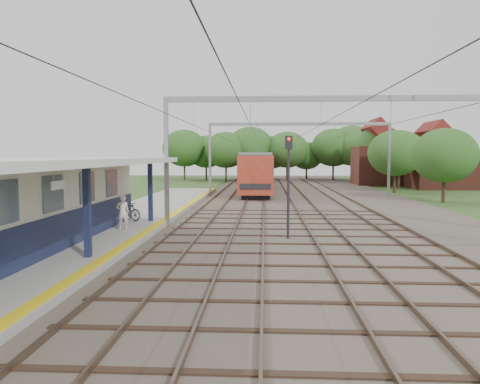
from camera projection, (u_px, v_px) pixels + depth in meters
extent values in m
plane|color=#2D4C1E|center=(252.00, 336.00, 10.13)|extent=(160.00, 160.00, 0.00)
cube|color=#473D33|center=(308.00, 200.00, 39.78)|extent=(18.00, 90.00, 0.10)
cube|color=gray|center=(116.00, 227.00, 24.45)|extent=(5.00, 52.00, 0.35)
cube|color=yellow|center=(158.00, 224.00, 24.32)|extent=(0.45, 52.00, 0.01)
cube|color=beige|center=(18.00, 205.00, 17.41)|extent=(3.20, 18.00, 3.40)
cube|color=#13193C|center=(62.00, 232.00, 17.40)|extent=(0.06, 18.00, 1.40)
cube|color=slate|center=(61.00, 192.00, 17.28)|extent=(0.05, 16.00, 1.30)
cube|color=#13193C|center=(87.00, 212.00, 16.26)|extent=(0.22, 0.22, 3.20)
cube|color=#13193C|center=(150.00, 191.00, 25.22)|extent=(0.22, 0.22, 3.20)
cube|color=silver|center=(32.00, 162.00, 16.23)|extent=(6.40, 20.00, 0.24)
cube|color=white|center=(58.00, 185.00, 14.19)|extent=(0.06, 0.85, 0.26)
cube|color=brown|center=(212.00, 199.00, 40.20)|extent=(0.07, 88.00, 0.15)
cube|color=brown|center=(229.00, 199.00, 40.13)|extent=(0.07, 88.00, 0.15)
cube|color=brown|center=(247.00, 199.00, 40.05)|extent=(0.07, 88.00, 0.15)
cube|color=brown|center=(264.00, 199.00, 39.97)|extent=(0.07, 88.00, 0.15)
cube|color=brown|center=(291.00, 199.00, 39.85)|extent=(0.07, 88.00, 0.15)
cube|color=brown|center=(307.00, 199.00, 39.78)|extent=(0.07, 88.00, 0.15)
cube|color=brown|center=(333.00, 199.00, 39.66)|extent=(0.07, 88.00, 0.15)
cube|color=brown|center=(350.00, 199.00, 39.59)|extent=(0.07, 88.00, 0.15)
cube|color=gray|center=(166.00, 163.00, 25.05)|extent=(0.22, 0.22, 7.00)
cube|color=gray|center=(327.00, 99.00, 24.34)|extent=(17.00, 0.20, 0.30)
cube|color=gray|center=(210.00, 159.00, 44.96)|extent=(0.22, 0.22, 7.00)
cube|color=gray|center=(389.00, 159.00, 44.07)|extent=(0.22, 0.22, 7.00)
cube|color=gray|center=(299.00, 124.00, 44.25)|extent=(17.00, 0.20, 0.30)
cylinder|color=black|center=(221.00, 136.00, 39.75)|extent=(0.02, 88.00, 0.02)
cylinder|color=black|center=(256.00, 136.00, 39.59)|extent=(0.02, 88.00, 0.02)
cylinder|color=black|center=(300.00, 136.00, 39.39)|extent=(0.02, 88.00, 0.02)
cylinder|color=black|center=(343.00, 136.00, 39.20)|extent=(0.02, 88.00, 0.02)
cylinder|color=#382619|center=(197.00, 171.00, 71.27)|extent=(0.28, 0.28, 2.88)
ellipsoid|color=#1D4E1C|center=(197.00, 148.00, 70.99)|extent=(6.72, 6.72, 5.76)
cylinder|color=#382619|center=(237.00, 172.00, 72.96)|extent=(0.28, 0.28, 2.52)
ellipsoid|color=#1D4E1C|center=(237.00, 152.00, 72.72)|extent=(5.88, 5.88, 5.04)
cylinder|color=#382619|center=(276.00, 170.00, 69.63)|extent=(0.28, 0.28, 3.24)
ellipsoid|color=#1D4E1C|center=(276.00, 144.00, 69.32)|extent=(7.56, 7.56, 6.48)
cylinder|color=#382619|center=(315.00, 172.00, 71.32)|extent=(0.28, 0.28, 2.70)
ellipsoid|color=#1D4E1C|center=(316.00, 150.00, 71.06)|extent=(6.30, 6.30, 5.40)
cylinder|color=#382619|center=(406.00, 181.00, 47.10)|extent=(0.28, 0.28, 2.52)
ellipsoid|color=#1D4E1C|center=(407.00, 151.00, 46.85)|extent=(5.88, 5.88, 5.04)
cylinder|color=#382619|center=(374.00, 173.00, 62.98)|extent=(0.28, 0.28, 2.88)
ellipsoid|color=#1D4E1C|center=(375.00, 147.00, 62.71)|extent=(6.72, 6.72, 5.76)
cube|color=brown|center=(442.00, 169.00, 54.64)|extent=(7.00, 6.00, 4.50)
cube|color=maroon|center=(443.00, 142.00, 54.39)|extent=(4.99, 6.12, 4.99)
cube|color=brown|center=(386.00, 166.00, 60.86)|extent=(8.00, 6.00, 5.00)
cube|color=maroon|center=(386.00, 140.00, 60.59)|extent=(5.52, 6.12, 5.52)
imported|color=silver|center=(123.00, 212.00, 22.39)|extent=(0.71, 0.59, 1.66)
imported|color=black|center=(128.00, 211.00, 25.37)|extent=(1.78, 1.25, 1.05)
cube|color=black|center=(257.00, 190.00, 48.27)|extent=(2.44, 17.42, 0.44)
cube|color=maroon|center=(257.00, 172.00, 48.12)|extent=(3.05, 18.93, 3.34)
cube|color=black|center=(257.00, 168.00, 48.09)|extent=(3.09, 17.42, 0.95)
cube|color=slate|center=(257.00, 154.00, 47.98)|extent=(2.81, 18.93, 0.28)
cube|color=black|center=(259.00, 180.00, 67.71)|extent=(2.44, 17.42, 0.44)
cube|color=maroon|center=(259.00, 167.00, 67.56)|extent=(3.05, 18.93, 3.34)
cube|color=black|center=(259.00, 164.00, 67.53)|extent=(3.09, 17.42, 0.95)
cube|color=slate|center=(259.00, 154.00, 67.42)|extent=(2.81, 18.93, 0.28)
cylinder|color=black|center=(288.00, 193.00, 21.26)|extent=(0.14, 0.14, 4.38)
cube|color=black|center=(289.00, 142.00, 21.08)|extent=(0.36, 0.25, 0.60)
sphere|color=red|center=(289.00, 139.00, 20.97)|extent=(0.15, 0.15, 0.15)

